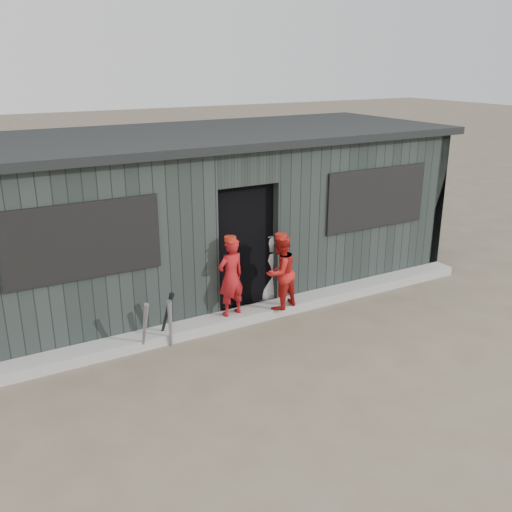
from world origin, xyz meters
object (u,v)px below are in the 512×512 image
bat_mid (170,323)px  player_grey_back (268,268)px  bat_left (145,327)px  bat_right (166,317)px  player_red_left (231,277)px  player_red_right (280,272)px  dugout (206,211)px

bat_mid → player_grey_back: (1.94, 0.69, 0.23)m
bat_left → player_grey_back: size_ratio=0.70×
bat_right → player_red_left: (1.05, 0.10, 0.35)m
bat_right → player_red_right: 1.83m
dugout → player_red_left: bearing=-103.5°
bat_left → player_grey_back: bearing=17.2°
player_red_left → bat_right: bearing=-3.6°
player_red_left → dugout: (0.40, 1.67, 0.55)m
player_red_left → player_grey_back: size_ratio=1.01×
bat_left → player_red_left: 1.49m
bat_left → dugout: bearing=47.0°
bat_right → player_red_right: size_ratio=0.71×
bat_right → bat_mid: bearing=-90.8°
bat_left → bat_mid: size_ratio=1.16×
player_red_left → dugout: bearing=-112.6°
bat_left → bat_right: bearing=25.8°
bat_right → player_red_right: player_red_right is taller
bat_right → player_red_right: (1.80, -0.04, 0.33)m
bat_right → dugout: dugout is taller
bat_right → bat_left: bearing=-154.2°
bat_left → bat_right: 0.41m
player_red_right → player_grey_back: size_ratio=0.98×
player_red_left → dugout: size_ratio=0.14×
bat_left → player_grey_back: player_grey_back is taller
player_grey_back → dugout: 1.51m
bat_mid → dugout: (1.45, 1.93, 0.93)m
bat_left → player_red_right: bearing=3.5°
bat_mid → bat_right: bat_right is taller
bat_right → player_grey_back: bearing=15.4°
bat_left → dugout: dugout is taller
bat_mid → player_red_left: player_red_left is taller
bat_left → dugout: (1.82, 1.95, 0.89)m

